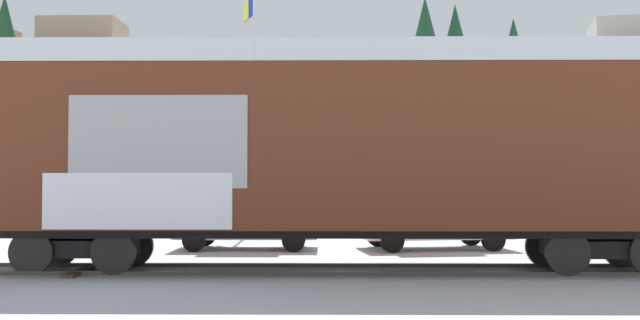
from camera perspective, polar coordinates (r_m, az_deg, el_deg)
name	(u,v)px	position (r m, az deg, el deg)	size (l,w,h in m)	color
ground_plane	(294,271)	(15.22, -2.17, -9.02)	(260.00, 260.00, 0.00)	#B2B5BC
track	(370,269)	(15.23, 4.13, -8.87)	(60.00, 2.57, 0.08)	#4C4742
freight_car	(339,153)	(15.10, 1.53, 0.59)	(15.96, 3.02, 4.52)	#5B2B19
flagpole	(252,82)	(27.60, -5.53, 6.32)	(0.65, 1.26, 9.46)	silver
hillside	(321,135)	(72.89, 0.05, 2.08)	(112.75, 33.10, 18.28)	silver
parked_car_silver	(247,217)	(20.23, -5.99, -4.67)	(4.03, 1.92, 1.81)	#B7BABF
parked_car_white	(431,219)	(20.36, 9.06, -4.80)	(4.45, 2.50, 1.66)	silver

